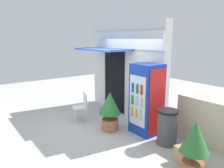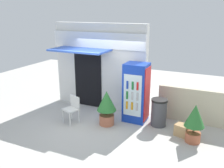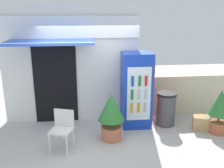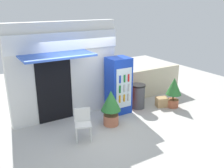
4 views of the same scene
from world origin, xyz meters
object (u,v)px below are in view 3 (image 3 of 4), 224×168
plastic_chair (62,127)px  cardboard_box (201,123)px  drink_cooler (136,90)px  potted_plant_curbside (220,108)px  potted_plant_near_shop (111,113)px  trash_bin (166,109)px

plastic_chair → cardboard_box: bearing=9.3°
drink_cooler → potted_plant_curbside: (1.88, -0.66, -0.30)m
drink_cooler → potted_plant_near_shop: size_ratio=1.72×
potted_plant_near_shop → plastic_chair: bearing=-164.5°
drink_cooler → potted_plant_curbside: 2.01m
plastic_chair → cardboard_box: 3.40m
drink_cooler → trash_bin: size_ratio=2.19×
potted_plant_curbside → cardboard_box: 0.62m
potted_plant_near_shop → potted_plant_curbside: potted_plant_near_shop is taller
trash_bin → cardboard_box: bearing=-24.9°
plastic_chair → cardboard_box: size_ratio=2.22×
plastic_chair → potted_plant_near_shop: 1.11m
potted_plant_near_shop → cardboard_box: potted_plant_near_shop is taller
plastic_chair → potted_plant_curbside: (3.65, 0.32, 0.14)m
potted_plant_near_shop → trash_bin: (1.48, 0.62, -0.21)m
potted_plant_curbside → trash_bin: potted_plant_curbside is taller
potted_plant_near_shop → potted_plant_curbside: 2.59m
plastic_chair → drink_cooler: bearing=28.9°
drink_cooler → cardboard_box: 1.79m
potted_plant_curbside → trash_bin: (-1.11, 0.60, -0.21)m
plastic_chair → trash_bin: (2.54, 0.92, -0.07)m
potted_plant_curbside → trash_bin: 1.28m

